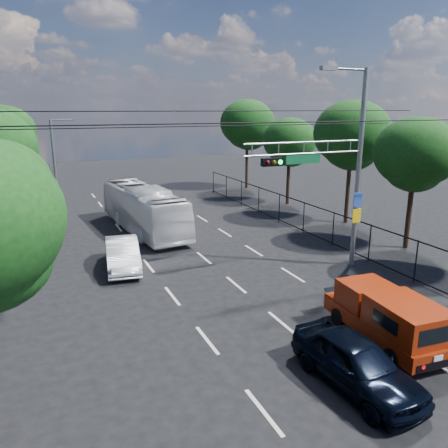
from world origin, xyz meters
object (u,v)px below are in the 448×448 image
signal_mast (339,163)px  navy_hatchback (356,363)px  red_pickup (387,316)px  white_bus (143,208)px  white_van (123,254)px

signal_mast → navy_hatchback: bearing=-123.6°
red_pickup → white_bus: (-4.07, 17.22, 0.48)m
navy_hatchback → white_van: 12.97m
signal_mast → navy_hatchback: size_ratio=2.18×
navy_hatchback → red_pickup: bearing=27.8°
red_pickup → navy_hatchback: size_ratio=1.15×
red_pickup → white_bus: white_bus is taller
signal_mast → white_bus: signal_mast is taller
signal_mast → white_van: bearing=156.1°
white_van → red_pickup: bearing=-50.0°
signal_mast → red_pickup: signal_mast is taller
red_pickup → navy_hatchback: 2.99m
red_pickup → navy_hatchback: bearing=-149.0°
signal_mast → navy_hatchback: (-5.35, -8.06, -4.50)m
navy_hatchback → white_bus: bearing=91.4°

